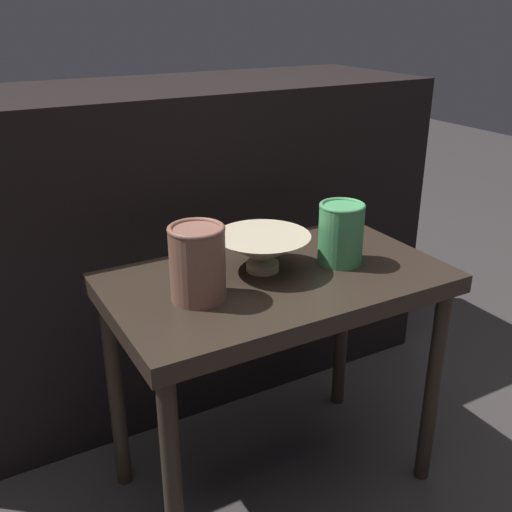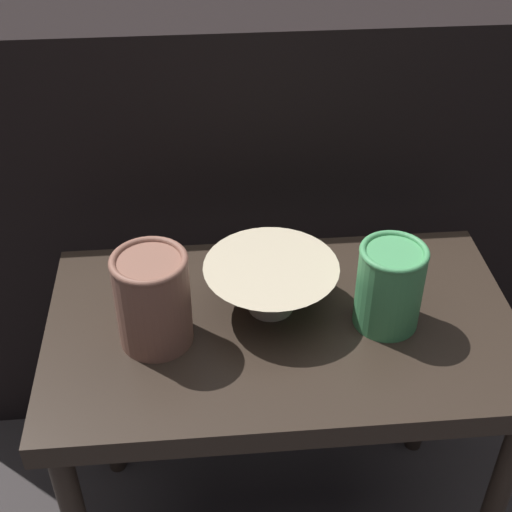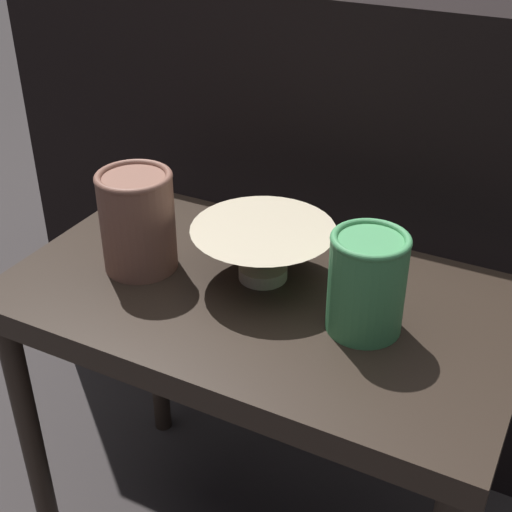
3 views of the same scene
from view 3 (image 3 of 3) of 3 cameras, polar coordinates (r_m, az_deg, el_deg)
name	(u,v)px [view 3 (image 3 of 3)]	position (r m, az deg, el deg)	size (l,w,h in m)	color
table	(261,332)	(1.05, 0.38, -6.06)	(0.72, 0.42, 0.56)	#2D231C
couch_backdrop	(384,200)	(1.53, 10.22, 4.41)	(1.46, 0.50, 0.89)	black
bowl	(263,249)	(1.01, 0.57, 0.60)	(0.21, 0.21, 0.08)	#C1B293
vase_textured_left	(137,220)	(1.04, -9.46, 2.89)	(0.11, 0.11, 0.15)	brown
vase_colorful_right	(367,282)	(0.91, 8.87, -2.05)	(0.10, 0.10, 0.14)	#47995B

